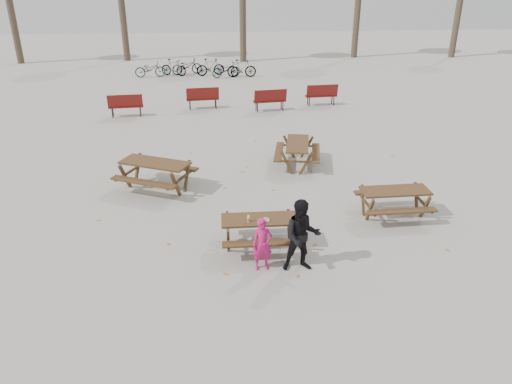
{
  "coord_description": "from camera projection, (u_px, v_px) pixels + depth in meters",
  "views": [
    {
      "loc": [
        -0.91,
        -10.35,
        6.3
      ],
      "look_at": [
        0.0,
        1.0,
        1.0
      ],
      "focal_mm": 35.0,
      "sensor_mm": 36.0,
      "label": 1
    }
  ],
  "objects": [
    {
      "name": "soda_bottle",
      "position": [
        249.0,
        219.0,
        11.57
      ],
      "size": [
        0.07,
        0.07,
        0.17
      ],
      "color": "silver",
      "rests_on": "main_picnic_table"
    },
    {
      "name": "main_picnic_table",
      "position": [
        259.0,
        225.0,
        11.83
      ],
      "size": [
        1.8,
        1.45,
        0.78
      ],
      "color": "#3B2615",
      "rests_on": "ground"
    },
    {
      "name": "child",
      "position": [
        262.0,
        244.0,
        10.98
      ],
      "size": [
        0.48,
        0.33,
        1.24
      ],
      "primitive_type": "imported",
      "rotation": [
        0.0,
        0.0,
        0.08
      ],
      "color": "#BB1762",
      "rests_on": "ground"
    },
    {
      "name": "picnic_table_east",
      "position": [
        394.0,
        203.0,
        13.37
      ],
      "size": [
        1.86,
        1.52,
        0.78
      ],
      "primitive_type": null,
      "rotation": [
        0.0,
        0.0,
        0.03
      ],
      "color": "#3B2615",
      "rests_on": "ground"
    },
    {
      "name": "bread_roll",
      "position": [
        265.0,
        219.0,
        11.62
      ],
      "size": [
        0.14,
        0.06,
        0.05
      ],
      "primitive_type": "ellipsoid",
      "color": "tan",
      "rests_on": "food_tray"
    },
    {
      "name": "food_tray",
      "position": [
        265.0,
        220.0,
        11.64
      ],
      "size": [
        0.18,
        0.11,
        0.03
      ],
      "primitive_type": "cube",
      "color": "white",
      "rests_on": "main_picnic_table"
    },
    {
      "name": "picnic_table_north",
      "position": [
        156.0,
        176.0,
        14.93
      ],
      "size": [
        2.57,
        2.38,
        0.89
      ],
      "primitive_type": null,
      "rotation": [
        0.0,
        0.0,
        -0.44
      ],
      "color": "#3B2615",
      "rests_on": "ground"
    },
    {
      "name": "bicycle_row",
      "position": [
        197.0,
        68.0,
        29.71
      ],
      "size": [
        7.17,
        2.23,
        1.03
      ],
      "color": "black",
      "rests_on": "ground"
    },
    {
      "name": "fallen_leaves",
      "position": [
        269.0,
        201.0,
        14.37
      ],
      "size": [
        11.0,
        11.0,
        0.01
      ],
      "primitive_type": null,
      "color": "#AB5D29",
      "rests_on": "ground"
    },
    {
      "name": "adult",
      "position": [
        302.0,
        236.0,
        10.86
      ],
      "size": [
        0.83,
        0.64,
        1.7
      ],
      "primitive_type": "imported",
      "rotation": [
        0.0,
        0.0,
        -0.0
      ],
      "color": "black",
      "rests_on": "ground"
    },
    {
      "name": "picnic_table_far",
      "position": [
        297.0,
        154.0,
        16.72
      ],
      "size": [
        1.81,
        2.1,
        0.8
      ],
      "primitive_type": null,
      "rotation": [
        0.0,
        0.0,
        1.39
      ],
      "color": "#3B2615",
      "rests_on": "ground"
    },
    {
      "name": "park_bench_row",
      "position": [
        231.0,
        99.0,
        22.9
      ],
      "size": [
        10.55,
        1.81,
        1.03
      ],
      "color": "maroon",
      "rests_on": "ground"
    },
    {
      "name": "ground",
      "position": [
        259.0,
        247.0,
        12.08
      ],
      "size": [
        80.0,
        80.0,
        0.0
      ],
      "primitive_type": "plane",
      "color": "gray",
      "rests_on": "ground"
    }
  ]
}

